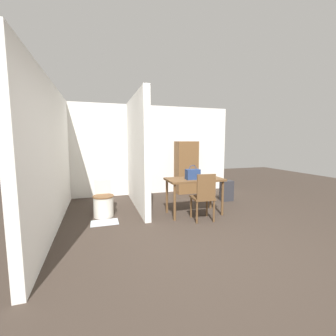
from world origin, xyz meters
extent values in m
plane|color=#382D26|center=(0.00, 0.00, 0.00)|extent=(16.00, 16.00, 0.00)
cube|color=white|center=(0.00, 3.56, 1.25)|extent=(5.05, 0.12, 2.50)
cube|color=white|center=(-2.08, 1.75, 1.25)|extent=(0.12, 4.50, 2.50)
cube|color=white|center=(-0.48, 2.34, 1.25)|extent=(0.12, 2.33, 2.50)
cube|color=brown|center=(0.55, 1.42, 0.73)|extent=(1.15, 0.62, 0.04)
cylinder|color=brown|center=(0.03, 1.17, 0.35)|extent=(0.05, 0.05, 0.71)
cylinder|color=brown|center=(1.06, 1.17, 0.35)|extent=(0.05, 0.05, 0.71)
cylinder|color=brown|center=(0.03, 1.66, 0.35)|extent=(0.05, 0.05, 0.71)
cylinder|color=brown|center=(1.06, 1.66, 0.35)|extent=(0.05, 0.05, 0.71)
cube|color=brown|center=(0.55, 1.05, 0.43)|extent=(0.43, 0.43, 0.04)
cube|color=brown|center=(0.54, 0.87, 0.68)|extent=(0.36, 0.06, 0.47)
cylinder|color=brown|center=(0.40, 1.23, 0.21)|extent=(0.04, 0.04, 0.41)
cylinder|color=brown|center=(0.73, 1.20, 0.21)|extent=(0.04, 0.04, 0.41)
cylinder|color=brown|center=(0.37, 0.90, 0.21)|extent=(0.04, 0.04, 0.41)
cylinder|color=brown|center=(0.70, 0.87, 0.21)|extent=(0.04, 0.04, 0.41)
cylinder|color=silver|center=(-1.25, 1.82, 0.20)|extent=(0.39, 0.39, 0.40)
cylinder|color=brown|center=(-1.25, 1.82, 0.41)|extent=(0.41, 0.41, 0.02)
cube|color=silver|center=(-1.25, 2.09, 0.57)|extent=(0.33, 0.18, 0.33)
cube|color=navy|center=(0.47, 1.33, 0.85)|extent=(0.28, 0.16, 0.20)
torus|color=navy|center=(0.47, 1.33, 0.95)|extent=(0.16, 0.01, 0.16)
cube|color=brown|center=(1.12, 3.27, 0.75)|extent=(0.61, 0.42, 1.50)
sphere|color=black|center=(1.29, 3.05, 0.83)|extent=(0.02, 0.02, 0.02)
cube|color=#B2BCC6|center=(-1.25, 1.43, 0.01)|extent=(0.50, 0.33, 0.01)
cube|color=#2D2D33|center=(1.77, 2.13, 0.26)|extent=(0.30, 0.20, 0.51)
camera|label=1|loc=(-1.34, -2.75, 1.50)|focal=24.00mm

